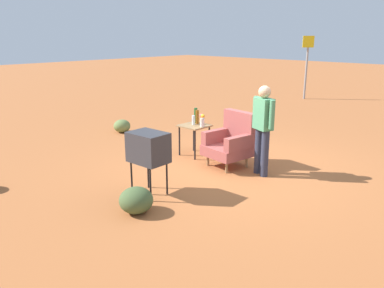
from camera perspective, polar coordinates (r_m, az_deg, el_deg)
name	(u,v)px	position (r m, az deg, el deg)	size (l,w,h in m)	color
ground_plane	(235,169)	(7.52, 6.34, -3.62)	(60.00, 60.00, 0.00)	#AD6033
armchair	(231,141)	(7.55, 5.82, 0.45)	(0.87, 0.88, 1.06)	#937047
side_table	(194,130)	(8.15, 0.35, 2.13)	(0.56, 0.56, 0.66)	black
tv_on_stand	(148,148)	(6.10, -6.45, -0.56)	(0.62, 0.47, 1.03)	black
person_standing	(263,125)	(7.02, 10.42, 2.78)	(0.54, 0.34, 1.64)	#2D3347
road_sign	(307,64)	(16.10, 16.56, 11.28)	(0.33, 0.33, 2.44)	gray
bottle_wine_green	(196,115)	(8.31, 0.55, 4.24)	(0.07, 0.07, 0.32)	#1E5623
bottle_short_clear	(193,120)	(8.13, 0.20, 3.55)	(0.06, 0.06, 0.20)	silver
bottle_tall_amber	(197,117)	(8.20, 0.78, 4.01)	(0.07, 0.07, 0.30)	brown
flower_vase	(202,120)	(7.95, 1.53, 3.61)	(0.15, 0.09, 0.27)	silver
shrub_mid	(136,200)	(5.69, -8.24, -8.20)	(0.49, 0.49, 0.38)	#475B33
shrub_far	(122,126)	(10.35, -10.29, 2.64)	(0.44, 0.44, 0.34)	olive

